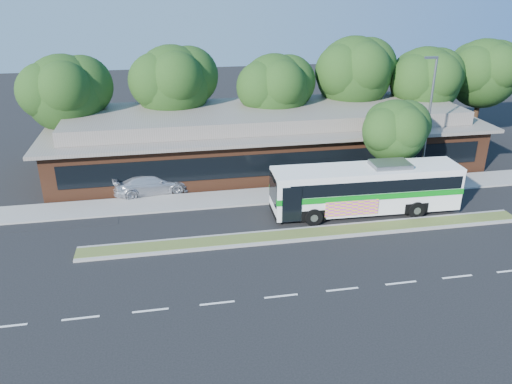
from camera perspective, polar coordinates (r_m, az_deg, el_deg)
ground at (r=28.62m, az=6.47°, el=-5.43°), size 120.00×120.00×0.00m
median_strip at (r=29.09m, az=6.14°, el=-4.74°), size 26.00×1.10×0.15m
sidewalk at (r=34.13m, az=3.44°, el=-0.26°), size 44.00×2.60×0.12m
parking_lot at (r=38.00m, az=-25.41°, el=-0.16°), size 14.00×12.00×0.01m
plaza_building at (r=39.44m, az=1.24°, el=6.28°), size 33.20×11.20×4.45m
lamp_post at (r=35.64m, az=19.04°, el=7.78°), size 0.93×0.18×9.07m
tree_bg_a at (r=40.43m, az=-20.46°, el=10.73°), size 6.47×5.80×8.63m
tree_bg_b at (r=40.78m, az=-8.93°, el=12.39°), size 6.69×6.00×9.00m
tree_bg_c at (r=40.91m, az=2.63°, el=11.89°), size 6.24×5.60×8.26m
tree_bg_d at (r=43.81m, az=11.61°, el=13.32°), size 6.91×6.20×9.37m
tree_bg_e at (r=45.59m, az=19.16°, el=12.04°), size 6.47×5.80×8.50m
tree_bg_f at (r=49.55m, az=24.88°, el=12.38°), size 6.69×6.00×8.92m
transit_bus at (r=31.64m, az=12.53°, el=0.72°), size 11.81×3.00×3.29m
sedan at (r=34.95m, az=-11.87°, el=1.06°), size 5.42×2.86×1.50m
sidewalk_tree at (r=35.19m, az=15.95°, el=6.88°), size 4.76×4.27×6.30m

